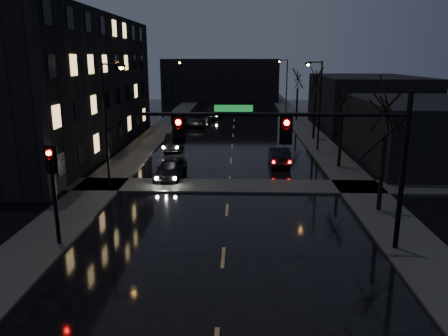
# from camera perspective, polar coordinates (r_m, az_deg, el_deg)

# --- Properties ---
(sidewalk_left) EXTENTS (3.00, 140.00, 0.12)m
(sidewalk_left) POSITION_cam_1_polar(r_m,az_deg,el_deg) (45.80, -9.59, 3.69)
(sidewalk_left) COLOR #2D2D2B
(sidewalk_left) RESTS_ON ground
(sidewalk_right) EXTENTS (3.00, 140.00, 0.12)m
(sidewalk_right) POSITION_cam_1_polar(r_m,az_deg,el_deg) (45.57, 11.90, 3.53)
(sidewalk_right) COLOR #2D2D2B
(sidewalk_right) RESTS_ON ground
(sidewalk_cross) EXTENTS (40.00, 3.00, 0.12)m
(sidewalk_cross) POSITION_cam_1_polar(r_m,az_deg,el_deg) (28.83, 0.64, -2.35)
(sidewalk_cross) COLOR #2D2D2B
(sidewalk_cross) RESTS_ON ground
(apartment_block) EXTENTS (12.00, 30.00, 12.00)m
(apartment_block) POSITION_cam_1_polar(r_m,az_deg,el_deg) (42.77, -22.01, 10.16)
(apartment_block) COLOR black
(apartment_block) RESTS_ON ground
(commercial_right_near) EXTENTS (10.00, 14.00, 5.00)m
(commercial_right_near) POSITION_cam_1_polar(r_m,az_deg,el_deg) (38.58, 24.68, 4.31)
(commercial_right_near) COLOR black
(commercial_right_near) RESTS_ON ground
(commercial_right_far) EXTENTS (12.00, 18.00, 6.00)m
(commercial_right_far) POSITION_cam_1_polar(r_m,az_deg,el_deg) (59.66, 18.08, 8.47)
(commercial_right_far) COLOR black
(commercial_right_far) RESTS_ON ground
(far_block) EXTENTS (22.00, 10.00, 8.00)m
(far_block) POSITION_cam_1_polar(r_m,az_deg,el_deg) (87.30, -0.43, 11.43)
(far_block) COLOR black
(far_block) RESTS_ON ground
(signal_mast) EXTENTS (11.11, 0.41, 7.00)m
(signal_mast) POSITION_cam_1_polar(r_m,az_deg,el_deg) (18.72, 11.86, 3.39)
(signal_mast) COLOR black
(signal_mast) RESTS_ON ground
(signal_pole_left) EXTENTS (0.35, 0.41, 4.53)m
(signal_pole_left) POSITION_cam_1_polar(r_m,az_deg,el_deg) (20.55, -21.42, -1.67)
(signal_pole_left) COLOR black
(signal_pole_left) RESTS_ON ground
(tree_near) EXTENTS (3.52, 3.52, 8.08)m
(tree_near) POSITION_cam_1_polar(r_m,az_deg,el_deg) (24.48, 20.70, 8.47)
(tree_near) COLOR black
(tree_near) RESTS_ON ground
(tree_mid_a) EXTENTS (3.30, 3.30, 7.58)m
(tree_mid_a) POSITION_cam_1_polar(r_m,az_deg,el_deg) (34.11, 15.35, 9.60)
(tree_mid_a) COLOR black
(tree_mid_a) RESTS_ON ground
(tree_mid_b) EXTENTS (3.74, 3.74, 8.59)m
(tree_mid_b) POSITION_cam_1_polar(r_m,az_deg,el_deg) (45.82, 11.99, 11.84)
(tree_mid_b) COLOR black
(tree_mid_b) RESTS_ON ground
(tree_far) EXTENTS (3.43, 3.43, 7.88)m
(tree_far) POSITION_cam_1_polar(r_m,az_deg,el_deg) (59.67, 9.65, 11.91)
(tree_far) COLOR black
(tree_far) RESTS_ON ground
(streetlight_l_near) EXTENTS (1.53, 0.28, 8.00)m
(streetlight_l_near) POSITION_cam_1_polar(r_m,az_deg,el_deg) (28.56, -14.86, 6.69)
(streetlight_l_near) COLOR black
(streetlight_l_near) RESTS_ON ground
(streetlight_l_far) EXTENTS (1.53, 0.28, 8.00)m
(streetlight_l_far) POSITION_cam_1_polar(r_m,az_deg,el_deg) (54.86, -6.76, 10.48)
(streetlight_l_far) COLOR black
(streetlight_l_far) RESTS_ON ground
(streetlight_r_mid) EXTENTS (1.53, 0.28, 8.00)m
(streetlight_r_mid) POSITION_cam_1_polar(r_m,az_deg,el_deg) (39.89, 12.14, 8.87)
(streetlight_r_mid) COLOR black
(streetlight_r_mid) RESTS_ON ground
(streetlight_r_far) EXTENTS (1.53, 0.28, 8.00)m
(streetlight_r_far) POSITION_cam_1_polar(r_m,az_deg,el_deg) (67.58, 8.02, 11.13)
(streetlight_r_far) COLOR black
(streetlight_r_far) RESTS_ON ground
(oncoming_car_a) EXTENTS (2.13, 4.46, 1.47)m
(oncoming_car_a) POSITION_cam_1_polar(r_m,az_deg,el_deg) (30.78, -6.97, -0.08)
(oncoming_car_a) COLOR black
(oncoming_car_a) RESTS_ON ground
(oncoming_car_b) EXTENTS (1.60, 4.35, 1.42)m
(oncoming_car_b) POSITION_cam_1_polar(r_m,az_deg,el_deg) (40.65, -6.57, 3.40)
(oncoming_car_b) COLOR black
(oncoming_car_b) RESTS_ON ground
(oncoming_car_c) EXTENTS (3.34, 5.96, 1.57)m
(oncoming_car_c) POSITION_cam_1_polar(r_m,az_deg,el_deg) (54.81, -3.43, 6.35)
(oncoming_car_c) COLOR black
(oncoming_car_c) RESTS_ON ground
(oncoming_car_d) EXTENTS (2.45, 5.23, 1.48)m
(oncoming_car_d) POSITION_cam_1_polar(r_m,az_deg,el_deg) (61.44, -1.44, 7.18)
(oncoming_car_d) COLOR black
(oncoming_car_d) RESTS_ON ground
(lead_car) EXTENTS (1.55, 4.39, 1.44)m
(lead_car) POSITION_cam_1_polar(r_m,az_deg,el_deg) (34.97, 7.21, 1.63)
(lead_car) COLOR black
(lead_car) RESTS_ON ground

